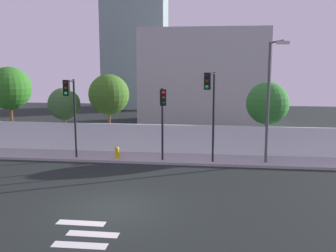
{
  "coord_description": "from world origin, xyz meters",
  "views": [
    {
      "loc": [
        4.16,
        -14.48,
        5.78
      ],
      "look_at": [
        1.48,
        6.5,
        2.36
      ],
      "focal_mm": 41.48,
      "sensor_mm": 36.0,
      "label": 1
    }
  ],
  "objects_px": {
    "street_lamp_curbside": "(270,92)",
    "roadside_tree_midleft": "(64,104)",
    "roadside_tree_rightmost": "(268,104)",
    "roadside_tree_midright": "(109,95)",
    "fire_hydrant": "(117,152)",
    "traffic_light_left": "(163,109)",
    "roadside_tree_leftmost": "(10,88)",
    "traffic_light_right": "(70,102)",
    "traffic_light_center": "(210,98)"
  },
  "relations": [
    {
      "from": "street_lamp_curbside",
      "to": "roadside_tree_midright",
      "type": "bearing_deg",
      "value": 163.56
    },
    {
      "from": "fire_hydrant",
      "to": "traffic_light_left",
      "type": "bearing_deg",
      "value": -11.79
    },
    {
      "from": "street_lamp_curbside",
      "to": "roadside_tree_leftmost",
      "type": "bearing_deg",
      "value": 170.12
    },
    {
      "from": "street_lamp_curbside",
      "to": "fire_hydrant",
      "type": "height_order",
      "value": "street_lamp_curbside"
    },
    {
      "from": "roadside_tree_leftmost",
      "to": "roadside_tree_midleft",
      "type": "distance_m",
      "value": 3.96
    },
    {
      "from": "traffic_light_right",
      "to": "roadside_tree_leftmost",
      "type": "height_order",
      "value": "roadside_tree_leftmost"
    },
    {
      "from": "traffic_light_center",
      "to": "roadside_tree_midright",
      "type": "xyz_separation_m",
      "value": [
        -6.74,
        3.57,
        -0.16
      ]
    },
    {
      "from": "traffic_light_left",
      "to": "street_lamp_curbside",
      "type": "distance_m",
      "value": 6.01
    },
    {
      "from": "roadside_tree_leftmost",
      "to": "roadside_tree_midright",
      "type": "height_order",
      "value": "roadside_tree_leftmost"
    },
    {
      "from": "fire_hydrant",
      "to": "roadside_tree_midleft",
      "type": "bearing_deg",
      "value": 146.4
    },
    {
      "from": "roadside_tree_rightmost",
      "to": "traffic_light_center",
      "type": "bearing_deg",
      "value": -134.52
    },
    {
      "from": "traffic_light_center",
      "to": "fire_hydrant",
      "type": "xyz_separation_m",
      "value": [
        -5.49,
        0.67,
        -3.35
      ]
    },
    {
      "from": "traffic_light_center",
      "to": "roadside_tree_midleft",
      "type": "relative_size",
      "value": 1.23
    },
    {
      "from": "traffic_light_right",
      "to": "roadside_tree_leftmost",
      "type": "distance_m",
      "value": 6.59
    },
    {
      "from": "traffic_light_left",
      "to": "traffic_light_right",
      "type": "bearing_deg",
      "value": 179.13
    },
    {
      "from": "traffic_light_right",
      "to": "fire_hydrant",
      "type": "distance_m",
      "value": 4.01
    },
    {
      "from": "roadside_tree_leftmost",
      "to": "roadside_tree_rightmost",
      "type": "xyz_separation_m",
      "value": [
        17.2,
        0.0,
        -0.81
      ]
    },
    {
      "from": "traffic_light_left",
      "to": "street_lamp_curbside",
      "type": "xyz_separation_m",
      "value": [
        5.91,
        0.54,
        0.94
      ]
    },
    {
      "from": "fire_hydrant",
      "to": "roadside_tree_leftmost",
      "type": "relative_size",
      "value": 0.13
    },
    {
      "from": "traffic_light_right",
      "to": "fire_hydrant",
      "type": "bearing_deg",
      "value": 11.18
    },
    {
      "from": "traffic_light_left",
      "to": "traffic_light_center",
      "type": "height_order",
      "value": "traffic_light_center"
    },
    {
      "from": "street_lamp_curbside",
      "to": "roadside_tree_midleft",
      "type": "bearing_deg",
      "value": 167.32
    },
    {
      "from": "street_lamp_curbside",
      "to": "roadside_tree_midright",
      "type": "xyz_separation_m",
      "value": [
        -9.99,
        2.95,
        -0.47
      ]
    },
    {
      "from": "roadside_tree_midleft",
      "to": "street_lamp_curbside",
      "type": "bearing_deg",
      "value": -12.68
    },
    {
      "from": "roadside_tree_leftmost",
      "to": "roadside_tree_midleft",
      "type": "relative_size",
      "value": 1.34
    },
    {
      "from": "traffic_light_right",
      "to": "roadside_tree_midright",
      "type": "xyz_separation_m",
      "value": [
        1.33,
        3.41,
        0.16
      ]
    },
    {
      "from": "roadside_tree_midleft",
      "to": "traffic_light_left",
      "type": "bearing_deg",
      "value": -25.87
    },
    {
      "from": "traffic_light_center",
      "to": "fire_hydrant",
      "type": "distance_m",
      "value": 6.47
    },
    {
      "from": "fire_hydrant",
      "to": "roadside_tree_rightmost",
      "type": "height_order",
      "value": "roadside_tree_rightmost"
    },
    {
      "from": "roadside_tree_midright",
      "to": "roadside_tree_rightmost",
      "type": "relative_size",
      "value": 1.1
    },
    {
      "from": "street_lamp_curbside",
      "to": "fire_hydrant",
      "type": "bearing_deg",
      "value": 179.67
    },
    {
      "from": "traffic_light_left",
      "to": "roadside_tree_midleft",
      "type": "relative_size",
      "value": 1.02
    },
    {
      "from": "street_lamp_curbside",
      "to": "traffic_light_center",
      "type": "bearing_deg",
      "value": -169.21
    },
    {
      "from": "traffic_light_center",
      "to": "roadside_tree_leftmost",
      "type": "xyz_separation_m",
      "value": [
        -13.68,
        3.57,
        0.19
      ]
    },
    {
      "from": "traffic_light_left",
      "to": "fire_hydrant",
      "type": "height_order",
      "value": "traffic_light_left"
    },
    {
      "from": "roadside_tree_midleft",
      "to": "roadside_tree_rightmost",
      "type": "bearing_deg",
      "value": 0.0
    },
    {
      "from": "fire_hydrant",
      "to": "street_lamp_curbside",
      "type": "bearing_deg",
      "value": -0.33
    },
    {
      "from": "street_lamp_curbside",
      "to": "roadside_tree_midleft",
      "type": "xyz_separation_m",
      "value": [
        -13.11,
        2.95,
        -1.14
      ]
    },
    {
      "from": "traffic_light_left",
      "to": "roadside_tree_rightmost",
      "type": "relative_size",
      "value": 0.91
    },
    {
      "from": "street_lamp_curbside",
      "to": "roadside_tree_rightmost",
      "type": "xyz_separation_m",
      "value": [
        0.26,
        2.95,
        -0.93
      ]
    },
    {
      "from": "roadside_tree_midright",
      "to": "roadside_tree_rightmost",
      "type": "bearing_deg",
      "value": 0.0
    },
    {
      "from": "traffic_light_right",
      "to": "roadside_tree_rightmost",
      "type": "height_order",
      "value": "traffic_light_right"
    },
    {
      "from": "traffic_light_center",
      "to": "fire_hydrant",
      "type": "bearing_deg",
      "value": 173.04
    },
    {
      "from": "roadside_tree_leftmost",
      "to": "traffic_light_right",
      "type": "bearing_deg",
      "value": -31.25
    },
    {
      "from": "roadside_tree_rightmost",
      "to": "fire_hydrant",
      "type": "bearing_deg",
      "value": -162.14
    },
    {
      "from": "fire_hydrant",
      "to": "roadside_tree_midright",
      "type": "bearing_deg",
      "value": 113.33
    },
    {
      "from": "traffic_light_left",
      "to": "fire_hydrant",
      "type": "bearing_deg",
      "value": 168.21
    },
    {
      "from": "traffic_light_left",
      "to": "fire_hydrant",
      "type": "relative_size",
      "value": 5.76
    },
    {
      "from": "traffic_light_right",
      "to": "roadside_tree_leftmost",
      "type": "relative_size",
      "value": 0.85
    },
    {
      "from": "traffic_light_right",
      "to": "roadside_tree_rightmost",
      "type": "xyz_separation_m",
      "value": [
        11.58,
        3.41,
        -0.3
      ]
    }
  ]
}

